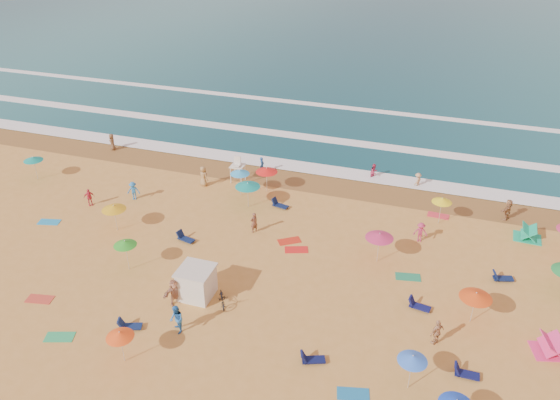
% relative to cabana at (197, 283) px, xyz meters
% --- Properties ---
extents(ground, '(220.00, 220.00, 0.00)m').
position_rel_cabana_xyz_m(ground, '(-0.51, 5.09, -1.00)').
color(ground, gold).
rests_on(ground, ground).
extents(ocean, '(220.00, 140.00, 0.18)m').
position_rel_cabana_xyz_m(ocean, '(-0.51, 89.09, -1.00)').
color(ocean, '#0C4756').
rests_on(ocean, ground).
extents(wet_sand, '(220.00, 220.00, 0.00)m').
position_rel_cabana_xyz_m(wet_sand, '(-0.51, 17.59, -0.99)').
color(wet_sand, olive).
rests_on(wet_sand, ground).
extents(surf_foam, '(200.00, 18.70, 0.05)m').
position_rel_cabana_xyz_m(surf_foam, '(-0.51, 26.41, -0.90)').
color(surf_foam, white).
rests_on(surf_foam, ground).
extents(cabana, '(2.00, 2.00, 2.00)m').
position_rel_cabana_xyz_m(cabana, '(0.00, 0.00, 0.00)').
color(cabana, silver).
rests_on(cabana, ground).
extents(cabana_roof, '(2.20, 2.20, 0.12)m').
position_rel_cabana_xyz_m(cabana_roof, '(0.00, 0.00, 1.06)').
color(cabana_roof, silver).
rests_on(cabana_roof, cabana).
extents(bicycle, '(1.47, 1.92, 0.97)m').
position_rel_cabana_xyz_m(bicycle, '(1.90, -0.30, -0.52)').
color(bicycle, black).
rests_on(bicycle, ground).
extents(lifeguard_stand, '(1.20, 1.20, 2.10)m').
position_rel_cabana_xyz_m(lifeguard_stand, '(-3.45, 15.66, 0.05)').
color(lifeguard_stand, white).
rests_on(lifeguard_stand, ground).
extents(beach_umbrellas, '(54.65, 27.32, 0.79)m').
position_rel_cabana_xyz_m(beach_umbrellas, '(2.00, 4.71, 1.12)').
color(beach_umbrellas, '#3571F1').
rests_on(beach_umbrellas, ground).
extents(loungers, '(36.87, 17.78, 0.34)m').
position_rel_cabana_xyz_m(loungers, '(4.70, 1.93, -0.83)').
color(loungers, '#0E1947').
rests_on(loungers, ground).
extents(towels, '(36.50, 22.29, 0.03)m').
position_rel_cabana_xyz_m(towels, '(1.43, 1.81, -0.98)').
color(towels, '#C11846').
rests_on(towels, ground).
extents(popup_tents, '(2.69, 14.00, 1.20)m').
position_rel_cabana_xyz_m(popup_tents, '(21.12, 7.82, -0.40)').
color(popup_tents, '#F63680').
rests_on(popup_tents, ground).
extents(beachgoers, '(46.37, 27.17, 2.14)m').
position_rel_cabana_xyz_m(beachgoers, '(-0.22, 8.00, -0.17)').
color(beachgoers, tan).
rests_on(beachgoers, ground).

